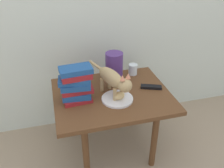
% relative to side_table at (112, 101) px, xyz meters
% --- Properties ---
extents(ground_plane, '(6.00, 6.00, 0.00)m').
position_rel_side_table_xyz_m(ground_plane, '(0.00, 0.00, -0.45)').
color(ground_plane, gray).
extents(side_table, '(0.81, 0.64, 0.52)m').
position_rel_side_table_xyz_m(side_table, '(0.00, 0.00, 0.00)').
color(side_table, brown).
rests_on(side_table, ground).
extents(plate, '(0.21, 0.21, 0.01)m').
position_rel_side_table_xyz_m(plate, '(0.02, -0.08, 0.07)').
color(plate, white).
rests_on(plate, side_table).
extents(bread_roll, '(0.10, 0.09, 0.05)m').
position_rel_side_table_xyz_m(bread_roll, '(0.03, -0.09, 0.10)').
color(bread_roll, '#E0BC7A').
rests_on(bread_roll, plate).
extents(cat, '(0.20, 0.46, 0.23)m').
position_rel_side_table_xyz_m(cat, '(0.00, -0.03, 0.20)').
color(cat, tan).
rests_on(cat, side_table).
extents(book_stack, '(0.23, 0.14, 0.24)m').
position_rel_side_table_xyz_m(book_stack, '(-0.24, -0.02, 0.19)').
color(book_stack, maroon).
rests_on(book_stack, side_table).
extents(green_vase, '(0.13, 0.13, 0.23)m').
position_rel_side_table_xyz_m(green_vase, '(0.06, 0.18, 0.18)').
color(green_vase, '#4C2D72').
rests_on(green_vase, side_table).
extents(candle_jar, '(0.07, 0.07, 0.08)m').
position_rel_side_table_xyz_m(candle_jar, '(0.24, 0.24, 0.10)').
color(candle_jar, silver).
rests_on(candle_jar, side_table).
extents(tv_remote, '(0.16, 0.10, 0.02)m').
position_rel_side_table_xyz_m(tv_remote, '(0.29, -0.00, 0.08)').
color(tv_remote, black).
rests_on(tv_remote, side_table).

